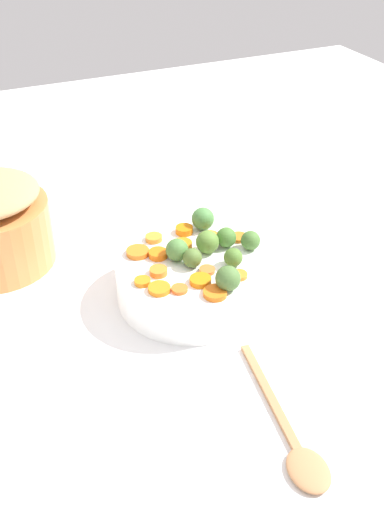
% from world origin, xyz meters
% --- Properties ---
extents(tabletop, '(2.40, 2.40, 0.02)m').
position_xyz_m(tabletop, '(0.00, 0.00, 0.01)').
color(tabletop, white).
rests_on(tabletop, ground).
extents(serving_bowl_carrots, '(0.26, 0.26, 0.08)m').
position_xyz_m(serving_bowl_carrots, '(-0.04, -0.01, 0.06)').
color(serving_bowl_carrots, white).
rests_on(serving_bowl_carrots, tabletop).
extents(carrot_slice_0, '(0.04, 0.04, 0.01)m').
position_xyz_m(carrot_slice_0, '(-0.10, 0.05, 0.10)').
color(carrot_slice_0, orange).
rests_on(carrot_slice_0, serving_bowl_carrots).
extents(carrot_slice_1, '(0.04, 0.04, 0.01)m').
position_xyz_m(carrot_slice_1, '(-0.10, 0.01, 0.10)').
color(carrot_slice_1, orange).
rests_on(carrot_slice_1, serving_bowl_carrots).
extents(carrot_slice_2, '(0.03, 0.03, 0.01)m').
position_xyz_m(carrot_slice_2, '(0.05, 0.03, 0.10)').
color(carrot_slice_2, orange).
rests_on(carrot_slice_2, serving_bowl_carrots).
extents(carrot_slice_3, '(0.04, 0.04, 0.01)m').
position_xyz_m(carrot_slice_3, '(0.05, -0.03, 0.10)').
color(carrot_slice_3, orange).
rests_on(carrot_slice_3, serving_bowl_carrots).
extents(carrot_slice_4, '(0.05, 0.05, 0.01)m').
position_xyz_m(carrot_slice_4, '(0.01, -0.01, 0.10)').
color(carrot_slice_4, orange).
rests_on(carrot_slice_4, serving_bowl_carrots).
extents(carrot_slice_5, '(0.04, 0.04, 0.01)m').
position_xyz_m(carrot_slice_5, '(-0.05, 0.06, 0.10)').
color(carrot_slice_5, orange).
rests_on(carrot_slice_5, serving_bowl_carrots).
extents(carrot_slice_6, '(0.05, 0.05, 0.01)m').
position_xyz_m(carrot_slice_6, '(0.01, -0.06, 0.10)').
color(carrot_slice_6, orange).
rests_on(carrot_slice_6, serving_bowl_carrots).
extents(carrot_slice_7, '(0.04, 0.04, 0.01)m').
position_xyz_m(carrot_slice_7, '(-0.01, -0.11, 0.10)').
color(carrot_slice_7, orange).
rests_on(carrot_slice_7, serving_bowl_carrots).
extents(carrot_slice_8, '(0.03, 0.03, 0.01)m').
position_xyz_m(carrot_slice_8, '(-0.06, 0.09, 0.10)').
color(carrot_slice_8, orange).
rests_on(carrot_slice_8, serving_bowl_carrots).
extents(carrot_slice_9, '(0.05, 0.05, 0.01)m').
position_xyz_m(carrot_slice_9, '(0.02, 0.07, 0.10)').
color(carrot_slice_9, orange).
rests_on(carrot_slice_9, serving_bowl_carrots).
extents(carrot_slice_10, '(0.03, 0.03, 0.01)m').
position_xyz_m(carrot_slice_10, '(-0.11, -0.06, 0.10)').
color(carrot_slice_10, orange).
rests_on(carrot_slice_10, serving_bowl_carrots).
extents(carrot_slice_11, '(0.05, 0.05, 0.01)m').
position_xyz_m(carrot_slice_11, '(-0.09, 0.08, 0.10)').
color(carrot_slice_11, orange).
rests_on(carrot_slice_11, serving_bowl_carrots).
extents(carrot_slice_12, '(0.04, 0.04, 0.01)m').
position_xyz_m(carrot_slice_12, '(-0.14, 0.00, 0.10)').
color(carrot_slice_12, orange).
rests_on(carrot_slice_12, serving_bowl_carrots).
extents(carrot_slice_13, '(0.04, 0.04, 0.01)m').
position_xyz_m(carrot_slice_13, '(-0.00, 0.04, 0.10)').
color(carrot_slice_13, orange).
rests_on(carrot_slice_13, serving_bowl_carrots).
extents(carrot_slice_14, '(0.03, 0.03, 0.01)m').
position_xyz_m(carrot_slice_14, '(-0.08, -0.02, 0.10)').
color(carrot_slice_14, orange).
rests_on(carrot_slice_14, serving_bowl_carrots).
extents(brussels_sprout_0, '(0.03, 0.03, 0.03)m').
position_xyz_m(brussels_sprout_0, '(-0.08, -0.06, 0.11)').
color(brussels_sprout_0, '#4B742B').
rests_on(brussels_sprout_0, serving_bowl_carrots).
extents(brussels_sprout_1, '(0.03, 0.03, 0.03)m').
position_xyz_m(brussels_sprout_1, '(-0.05, 0.00, 0.11)').
color(brussels_sprout_1, '#4F6F2F').
rests_on(brussels_sprout_1, serving_bowl_carrots).
extents(brussels_sprout_2, '(0.03, 0.03, 0.03)m').
position_xyz_m(brussels_sprout_2, '(-0.04, -0.11, 0.11)').
color(brussels_sprout_2, '#477131').
rests_on(brussels_sprout_2, serving_bowl_carrots).
extents(brussels_sprout_3, '(0.04, 0.04, 0.04)m').
position_xyz_m(brussels_sprout_3, '(-0.02, -0.04, 0.12)').
color(brussels_sprout_3, '#588132').
rests_on(brussels_sprout_3, serving_bowl_carrots).
extents(brussels_sprout_4, '(0.04, 0.04, 0.04)m').
position_xyz_m(brussels_sprout_4, '(-0.13, -0.03, 0.12)').
color(brussels_sprout_4, '#496F34').
rests_on(brussels_sprout_4, serving_bowl_carrots).
extents(brussels_sprout_5, '(0.04, 0.04, 0.04)m').
position_xyz_m(brussels_sprout_5, '(0.05, -0.07, 0.12)').
color(brussels_sprout_5, '#4A8340').
rests_on(brussels_sprout_5, serving_bowl_carrots).
extents(brussels_sprout_6, '(0.04, 0.04, 0.04)m').
position_xyz_m(brussels_sprout_6, '(-0.02, 0.02, 0.12)').
color(brussels_sprout_6, '#4C7D3A').
rests_on(brussels_sprout_6, serving_bowl_carrots).
extents(brussels_sprout_7, '(0.04, 0.04, 0.04)m').
position_xyz_m(brussels_sprout_7, '(-0.02, -0.08, 0.11)').
color(brussels_sprout_7, '#44742E').
rests_on(brussels_sprout_7, serving_bowl_carrots).
extents(wooden_spoon, '(0.28, 0.07, 0.01)m').
position_xyz_m(wooden_spoon, '(-0.39, 0.00, 0.03)').
color(wooden_spoon, '#B77C4F').
rests_on(wooden_spoon, tabletop).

